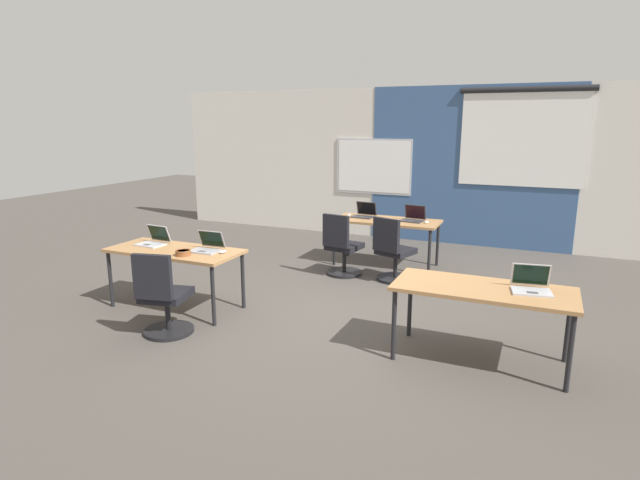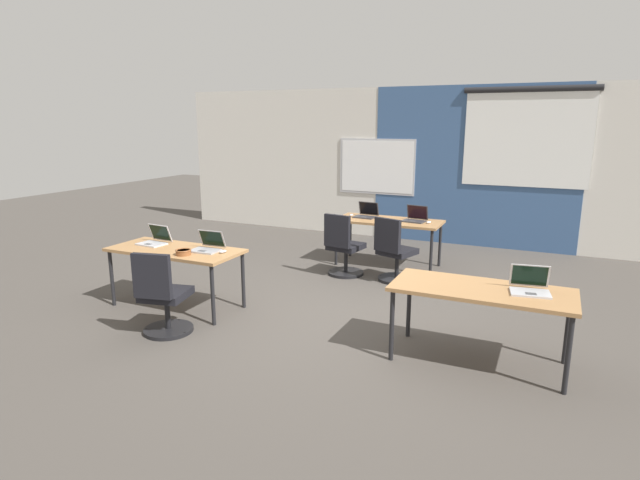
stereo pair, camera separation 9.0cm
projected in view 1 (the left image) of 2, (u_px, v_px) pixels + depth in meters
The scene contains 17 objects.
ground_plane at pixel (331, 312), 6.03m from camera, with size 24.00×24.00×0.00m.
back_wall_assembly at pixel (421, 165), 9.44m from camera, with size 10.00×0.27×2.80m.
desk_near_left at pixel (175, 254), 6.04m from camera, with size 1.60×0.70×0.72m.
desk_near_right at pixel (483, 294), 4.66m from camera, with size 1.60×0.70×0.72m.
desk_far_center at pixel (386, 224), 7.84m from camera, with size 1.60×0.70×0.72m.
laptop_far_left at pixel (364, 214), 8.04m from camera, with size 0.36×0.32×0.23m.
mouse_far_left at pixel (349, 215), 8.13m from camera, with size 0.06×0.10×0.03m.
chair_far_left at pixel (342, 250), 7.38m from camera, with size 0.52×0.57×0.92m.
laptop_near_right_end at pixel (531, 286), 4.53m from camera, with size 0.37×0.34×0.23m.
laptop_far_right at pixel (413, 218), 7.72m from camera, with size 0.36×0.32×0.23m.
mouse_far_right at pixel (427, 222), 7.57m from camera, with size 0.07×0.11×0.03m.
chair_far_right at pixel (393, 255), 7.11m from camera, with size 0.56×0.61×0.92m.
laptop_near_left_inner at pixel (207, 247), 5.94m from camera, with size 0.34×0.33×0.22m.
mouse_near_left_inner at pixel (223, 252), 5.84m from camera, with size 0.08×0.11×0.03m.
chair_near_left_inner at pixel (163, 301), 5.29m from camera, with size 0.53×0.58×0.92m.
laptop_near_left_end at pixel (153, 241), 6.25m from camera, with size 0.35×0.33×0.23m.
snack_bowl at pixel (183, 252), 5.74m from camera, with size 0.18×0.18×0.06m.
Camera 1 is at (2.18, -5.25, 2.19)m, focal length 28.76 mm.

